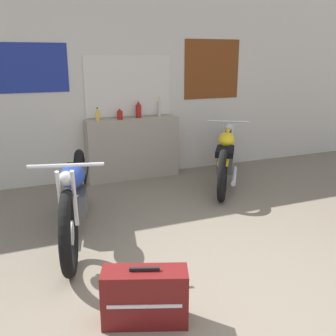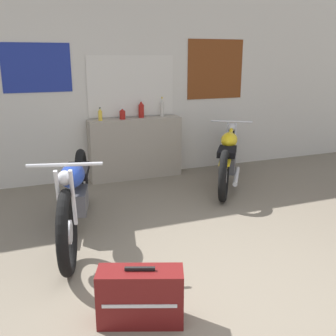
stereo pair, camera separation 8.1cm
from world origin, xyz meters
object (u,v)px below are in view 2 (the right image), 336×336
(motorcycle_yellow, at_px, (228,157))
(motorcycle_blue, at_px, (75,195))
(bottle_center, at_px, (141,110))
(hard_case_darkred, at_px, (140,296))
(bottle_left_center, at_px, (122,114))
(bottle_leftmost, at_px, (100,115))
(bottle_right_center, at_px, (162,108))

(motorcycle_yellow, height_order, motorcycle_blue, motorcycle_blue)
(bottle_center, height_order, hard_case_darkred, bottle_center)
(motorcycle_blue, distance_m, hard_case_darkred, 1.64)
(motorcycle_blue, bearing_deg, motorcycle_yellow, 21.34)
(bottle_left_center, height_order, motorcycle_yellow, bottle_left_center)
(bottle_leftmost, relative_size, motorcycle_blue, 0.09)
(hard_case_darkred, bearing_deg, motorcycle_yellow, 49.62)
(bottle_left_center, xyz_separation_m, bottle_center, (0.31, 0.07, 0.04))
(bottle_left_center, relative_size, motorcycle_blue, 0.08)
(bottle_left_center, height_order, bottle_right_center, bottle_right_center)
(bottle_left_center, bearing_deg, hard_case_darkred, -103.48)
(bottle_right_center, bearing_deg, bottle_leftmost, -176.25)
(bottle_left_center, height_order, motorcycle_blue, bottle_left_center)
(bottle_right_center, distance_m, hard_case_darkred, 3.81)
(bottle_center, distance_m, hard_case_darkred, 3.69)
(bottle_leftmost, distance_m, bottle_left_center, 0.33)
(bottle_center, bearing_deg, motorcycle_blue, -125.95)
(motorcycle_blue, bearing_deg, bottle_right_center, 47.58)
(bottle_leftmost, bearing_deg, hard_case_darkred, -98.00)
(bottle_leftmost, relative_size, hard_case_darkred, 0.30)
(motorcycle_blue, bearing_deg, bottle_left_center, 60.23)
(bottle_left_center, bearing_deg, bottle_leftmost, -179.84)
(bottle_leftmost, xyz_separation_m, hard_case_darkred, (-0.47, -3.35, -0.81))
(bottle_center, distance_m, motorcycle_blue, 2.31)
(bottle_left_center, xyz_separation_m, motorcycle_blue, (-0.99, -1.74, -0.56))
(bottle_left_center, bearing_deg, bottle_center, 12.05)
(motorcycle_yellow, relative_size, hard_case_darkred, 2.86)
(bottle_right_center, relative_size, motorcycle_yellow, 0.16)
(bottle_right_center, height_order, motorcycle_blue, bottle_right_center)
(bottle_leftmost, xyz_separation_m, motorcycle_blue, (-0.66, -1.74, -0.57))
(bottle_right_center, height_order, motorcycle_yellow, bottle_right_center)
(hard_case_darkred, bearing_deg, bottle_center, 71.89)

